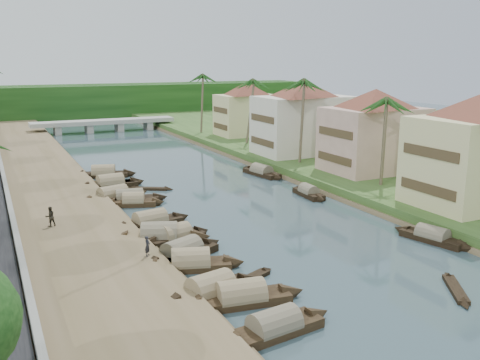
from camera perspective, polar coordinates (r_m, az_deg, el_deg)
name	(u,v)px	position (r m, az deg, el deg)	size (l,w,h in m)	color
ground	(287,238)	(44.22, 5.05, -6.13)	(220.00, 220.00, 0.00)	#34484E
left_bank	(52,198)	(57.87, -19.38, -1.84)	(10.00, 180.00, 0.80)	brown
right_bank	(335,167)	(70.37, 10.13, 1.38)	(16.00, 180.00, 1.20)	#2F4B1E
retaining_wall	(7,194)	(57.40, -23.61, -1.33)	(0.40, 180.00, 1.10)	slate
treeline	(80,102)	(137.98, -16.72, 8.00)	(120.00, 14.00, 8.00)	black
bridge	(104,123)	(110.74, -14.31, 5.90)	(28.00, 4.00, 2.40)	#99998F
building_near	(480,148)	(53.39, 24.22, 3.14)	(14.85, 14.85, 10.20)	#CDC489
building_mid	(374,130)	(65.40, 14.09, 5.25)	(14.11, 14.11, 9.70)	#CFA592
building_far	(303,116)	(76.06, 6.78, 6.75)	(15.59, 15.59, 10.20)	beige
building_distant	(247,108)	(93.97, 0.72, 7.67)	(12.62, 12.62, 9.20)	#CDC489
sampan_0	(274,328)	(29.40, 3.68, -15.46)	(7.95, 2.62, 2.08)	black
sampan_1	(211,292)	(33.40, -3.12, -11.80)	(8.13, 3.54, 2.34)	black
sampan_2	(241,298)	(32.60, 0.10, -12.44)	(8.49, 2.83, 2.20)	black
sampan_3	(182,253)	(39.64, -6.21, -7.80)	(8.24, 4.96, 2.23)	black
sampan_4	(191,264)	(37.74, -5.28, -8.87)	(7.93, 4.02, 2.22)	black
sampan_5	(176,237)	(43.30, -6.87, -6.01)	(6.77, 3.00, 2.12)	black
sampan_6	(160,237)	(43.33, -8.58, -6.04)	(8.54, 4.71, 2.47)	black
sampan_7	(150,222)	(47.35, -9.54, -4.45)	(8.16, 3.09, 2.14)	black
sampan_8	(134,202)	(54.24, -11.27, -2.30)	(6.32, 3.51, 1.96)	black
sampan_9	(130,199)	(55.53, -11.69, -1.96)	(8.12, 2.83, 2.04)	black
sampan_10	(113,197)	(56.69, -13.38, -1.73)	(8.52, 3.94, 2.29)	black
sampan_11	(110,184)	(62.39, -13.65, -0.42)	(8.39, 2.48, 2.36)	black
sampan_12	(109,183)	(63.14, -13.80, -0.29)	(8.04, 2.96, 1.92)	black
sampan_13	(104,174)	(68.32, -14.34, 0.68)	(8.38, 4.03, 2.25)	black
sampan_14	(432,237)	(45.60, 19.83, -5.75)	(3.11, 7.37, 1.82)	black
sampan_15	(309,193)	(57.25, 7.33, -1.36)	(1.68, 6.46, 1.78)	black
sampan_16	(262,172)	(67.06, 2.32, 0.84)	(2.82, 8.41, 2.04)	black
canoe_0	(456,290)	(36.99, 22.01, -10.79)	(3.72, 5.13, 0.75)	black
canoe_1	(249,280)	(35.83, 0.98, -10.58)	(4.80, 2.75, 0.79)	black
canoe_2	(150,189)	(60.53, -9.57, -0.95)	(4.98, 3.32, 0.77)	black
palm_1	(386,102)	(57.56, 15.30, 8.04)	(3.20, 3.20, 10.53)	brown
palm_2	(302,83)	(68.66, 6.65, 10.26)	(3.20, 3.20, 11.96)	brown
palm_3	(248,82)	(84.16, 0.90, 10.42)	(3.20, 3.20, 11.35)	brown
palm_7	(201,77)	(97.03, -4.20, 10.93)	(3.20, 3.20, 11.77)	brown
tree_6	(330,117)	(79.49, 9.55, 6.62)	(4.34, 4.34, 6.65)	#4F3B2D
person_near	(147,246)	(38.21, -9.84, -6.95)	(0.53, 0.35, 1.45)	#24242B
person_far	(50,216)	(46.81, -19.59, -3.68)	(0.81, 0.63, 1.66)	#2F2B21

